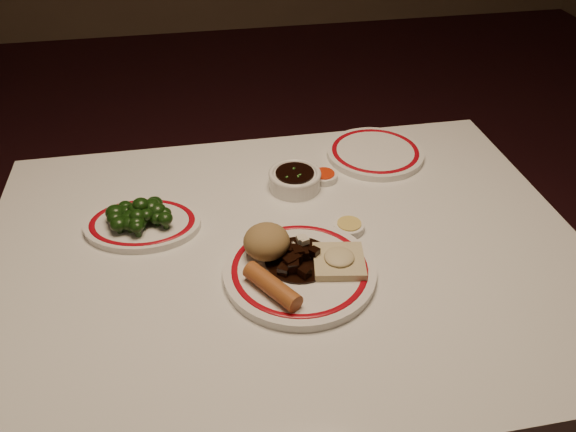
{
  "coord_description": "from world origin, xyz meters",
  "views": [
    {
      "loc": [
        -0.15,
        -0.84,
        1.48
      ],
      "look_at": [
        0.01,
        0.04,
        0.8
      ],
      "focal_mm": 35.0,
      "sensor_mm": 36.0,
      "label": 1
    }
  ],
  "objects_px": {
    "stirfry_heap": "(297,257)",
    "broccoli_pile": "(139,214)",
    "spring_roll": "(272,286)",
    "dining_table": "(287,282)",
    "fried_wonton": "(339,260)",
    "broccoli_plate": "(143,224)",
    "soy_bowl": "(295,180)",
    "main_plate": "(300,271)",
    "rice_mound": "(267,242)"
  },
  "relations": [
    {
      "from": "stirfry_heap",
      "to": "soy_bowl",
      "type": "bearing_deg",
      "value": 79.74
    },
    {
      "from": "stirfry_heap",
      "to": "broccoli_pile",
      "type": "relative_size",
      "value": 0.97
    },
    {
      "from": "dining_table",
      "to": "main_plate",
      "type": "bearing_deg",
      "value": -82.49
    },
    {
      "from": "dining_table",
      "to": "broccoli_pile",
      "type": "relative_size",
      "value": 8.77
    },
    {
      "from": "broccoli_pile",
      "to": "stirfry_heap",
      "type": "bearing_deg",
      "value": -31.41
    },
    {
      "from": "spring_roll",
      "to": "stirfry_heap",
      "type": "height_order",
      "value": "spring_roll"
    },
    {
      "from": "dining_table",
      "to": "rice_mound",
      "type": "bearing_deg",
      "value": -147.28
    },
    {
      "from": "rice_mound",
      "to": "soy_bowl",
      "type": "height_order",
      "value": "rice_mound"
    },
    {
      "from": "dining_table",
      "to": "rice_mound",
      "type": "distance_m",
      "value": 0.15
    },
    {
      "from": "stirfry_heap",
      "to": "broccoli_plate",
      "type": "xyz_separation_m",
      "value": [
        -0.29,
        0.18,
        -0.02
      ]
    },
    {
      "from": "dining_table",
      "to": "spring_roll",
      "type": "distance_m",
      "value": 0.19
    },
    {
      "from": "broccoli_plate",
      "to": "soy_bowl",
      "type": "bearing_deg",
      "value": 14.31
    },
    {
      "from": "fried_wonton",
      "to": "stirfry_heap",
      "type": "xyz_separation_m",
      "value": [
        -0.08,
        0.02,
        -0.0
      ]
    },
    {
      "from": "spring_roll",
      "to": "broccoli_plate",
      "type": "height_order",
      "value": "spring_roll"
    },
    {
      "from": "stirfry_heap",
      "to": "spring_roll",
      "type": "bearing_deg",
      "value": -128.43
    },
    {
      "from": "broccoli_plate",
      "to": "soy_bowl",
      "type": "xyz_separation_m",
      "value": [
        0.34,
        0.09,
        0.01
      ]
    },
    {
      "from": "rice_mound",
      "to": "dining_table",
      "type": "bearing_deg",
      "value": 32.72
    },
    {
      "from": "fried_wonton",
      "to": "rice_mound",
      "type": "bearing_deg",
      "value": 157.74
    },
    {
      "from": "soy_bowl",
      "to": "rice_mound",
      "type": "bearing_deg",
      "value": -112.95
    },
    {
      "from": "stirfry_heap",
      "to": "broccoli_plate",
      "type": "relative_size",
      "value": 0.49
    },
    {
      "from": "main_plate",
      "to": "fried_wonton",
      "type": "xyz_separation_m",
      "value": [
        0.07,
        -0.0,
        0.02
      ]
    },
    {
      "from": "spring_roll",
      "to": "main_plate",
      "type": "bearing_deg",
      "value": 9.33
    },
    {
      "from": "fried_wonton",
      "to": "broccoli_plate",
      "type": "bearing_deg",
      "value": 150.9
    },
    {
      "from": "dining_table",
      "to": "broccoli_plate",
      "type": "height_order",
      "value": "broccoli_plate"
    },
    {
      "from": "dining_table",
      "to": "main_plate",
      "type": "distance_m",
      "value": 0.13
    },
    {
      "from": "main_plate",
      "to": "broccoli_plate",
      "type": "height_order",
      "value": "main_plate"
    },
    {
      "from": "dining_table",
      "to": "soy_bowl",
      "type": "bearing_deg",
      "value": 74.85
    },
    {
      "from": "dining_table",
      "to": "broccoli_plate",
      "type": "relative_size",
      "value": 4.49
    },
    {
      "from": "main_plate",
      "to": "rice_mound",
      "type": "bearing_deg",
      "value": 137.86
    },
    {
      "from": "dining_table",
      "to": "fried_wonton",
      "type": "relative_size",
      "value": 11.02
    },
    {
      "from": "stirfry_heap",
      "to": "broccoli_pile",
      "type": "height_order",
      "value": "broccoli_pile"
    },
    {
      "from": "main_plate",
      "to": "dining_table",
      "type": "bearing_deg",
      "value": 97.51
    },
    {
      "from": "main_plate",
      "to": "soy_bowl",
      "type": "xyz_separation_m",
      "value": [
        0.05,
        0.29,
        0.01
      ]
    },
    {
      "from": "broccoli_pile",
      "to": "soy_bowl",
      "type": "xyz_separation_m",
      "value": [
        0.34,
        0.09,
        -0.02
      ]
    },
    {
      "from": "dining_table",
      "to": "fried_wonton",
      "type": "bearing_deg",
      "value": -43.8
    },
    {
      "from": "rice_mound",
      "to": "stirfry_heap",
      "type": "bearing_deg",
      "value": -30.18
    },
    {
      "from": "spring_roll",
      "to": "fried_wonton",
      "type": "distance_m",
      "value": 0.14
    },
    {
      "from": "broccoli_pile",
      "to": "spring_roll",
      "type": "bearing_deg",
      "value": -47.18
    },
    {
      "from": "broccoli_pile",
      "to": "soy_bowl",
      "type": "distance_m",
      "value": 0.35
    },
    {
      "from": "spring_roll",
      "to": "broccoli_pile",
      "type": "distance_m",
      "value": 0.35
    },
    {
      "from": "dining_table",
      "to": "broccoli_pile",
      "type": "xyz_separation_m",
      "value": [
        -0.29,
        0.12,
        0.13
      ]
    },
    {
      "from": "spring_roll",
      "to": "dining_table",
      "type": "bearing_deg",
      "value": 36.15
    },
    {
      "from": "broccoli_pile",
      "to": "main_plate",
      "type": "bearing_deg",
      "value": -33.82
    },
    {
      "from": "broccoli_plate",
      "to": "broccoli_pile",
      "type": "distance_m",
      "value": 0.03
    },
    {
      "from": "stirfry_heap",
      "to": "broccoli_plate",
      "type": "distance_m",
      "value": 0.34
    },
    {
      "from": "spring_roll",
      "to": "fried_wonton",
      "type": "bearing_deg",
      "value": -11.99
    },
    {
      "from": "fried_wonton",
      "to": "dining_table",
      "type": "bearing_deg",
      "value": 136.2
    },
    {
      "from": "main_plate",
      "to": "stirfry_heap",
      "type": "height_order",
      "value": "stirfry_heap"
    },
    {
      "from": "fried_wonton",
      "to": "broccoli_pile",
      "type": "xyz_separation_m",
      "value": [
        -0.37,
        0.2,
        0.01
      ]
    },
    {
      "from": "stirfry_heap",
      "to": "soy_bowl",
      "type": "xyz_separation_m",
      "value": [
        0.05,
        0.27,
        -0.01
      ]
    }
  ]
}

